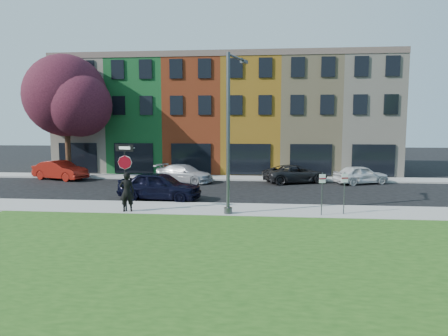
# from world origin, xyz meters

# --- Properties ---
(ground) EXTENTS (120.00, 120.00, 0.00)m
(ground) POSITION_xyz_m (0.00, 0.00, 0.00)
(ground) COLOR black
(ground) RESTS_ON ground
(sidewalk_near) EXTENTS (40.00, 3.00, 0.12)m
(sidewalk_near) POSITION_xyz_m (2.00, 3.00, 0.06)
(sidewalk_near) COLOR #98948F
(sidewalk_near) RESTS_ON ground
(sidewalk_far) EXTENTS (40.00, 2.40, 0.12)m
(sidewalk_far) POSITION_xyz_m (-3.00, 15.00, 0.06)
(sidewalk_far) COLOR #98948F
(sidewalk_far) RESTS_ON ground
(rowhouse_block) EXTENTS (30.00, 10.12, 10.00)m
(rowhouse_block) POSITION_xyz_m (-2.50, 21.18, 4.99)
(rowhouse_block) COLOR beige
(rowhouse_block) RESTS_ON ground
(stop_sign) EXTENTS (1.01, 0.35, 3.35)m
(stop_sign) POSITION_xyz_m (-5.74, 1.94, 2.49)
(stop_sign) COLOR black
(stop_sign) RESTS_ON sidewalk_near
(man) EXTENTS (0.95, 0.82, 1.97)m
(man) POSITION_xyz_m (-5.67, 1.90, 1.11)
(man) COLOR black
(man) RESTS_ON sidewalk_near
(sedan_near) EXTENTS (3.50, 5.51, 1.67)m
(sedan_near) POSITION_xyz_m (-4.96, 5.60, 0.83)
(sedan_near) COLOR black
(sedan_near) RESTS_ON ground
(parked_car_red) EXTENTS (4.31, 5.55, 1.52)m
(parked_car_red) POSITION_xyz_m (-15.08, 13.13, 0.76)
(parked_car_red) COLOR maroon
(parked_car_red) RESTS_ON ground
(parked_car_silver) EXTENTS (5.01, 5.91, 1.35)m
(parked_car_silver) POSITION_xyz_m (-4.92, 12.74, 0.67)
(parked_car_silver) COLOR #ABAAAF
(parked_car_silver) RESTS_ON ground
(parked_car_dark) EXTENTS (5.63, 6.46, 1.36)m
(parked_car_dark) POSITION_xyz_m (3.55, 13.29, 0.68)
(parked_car_dark) COLOR black
(parked_car_dark) RESTS_ON ground
(parked_car_white) EXTENTS (4.46, 5.21, 1.39)m
(parked_car_white) POSITION_xyz_m (8.34, 13.17, 0.70)
(parked_car_white) COLOR silver
(parked_car_white) RESTS_ON ground
(street_lamp) EXTENTS (1.05, 2.50, 7.69)m
(street_lamp) POSITION_xyz_m (-0.54, 2.11, 4.00)
(street_lamp) COLOR #45484A
(street_lamp) RESTS_ON sidewalk_near
(parking_sign_a) EXTENTS (0.31, 0.12, 2.06)m
(parking_sign_a) POSITION_xyz_m (3.89, 1.97, 1.42)
(parking_sign_a) COLOR #45484A
(parking_sign_a) RESTS_ON sidewalk_near
(parking_sign_b) EXTENTS (0.31, 0.12, 2.06)m
(parking_sign_b) POSITION_xyz_m (5.00, 2.33, 1.41)
(parking_sign_b) COLOR #45484A
(parking_sign_b) RESTS_ON sidewalk_near
(tree_purple) EXTENTS (7.93, 6.94, 9.92)m
(tree_purple) POSITION_xyz_m (-14.84, 14.41, 6.57)
(tree_purple) COLOR black
(tree_purple) RESTS_ON sidewalk_far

